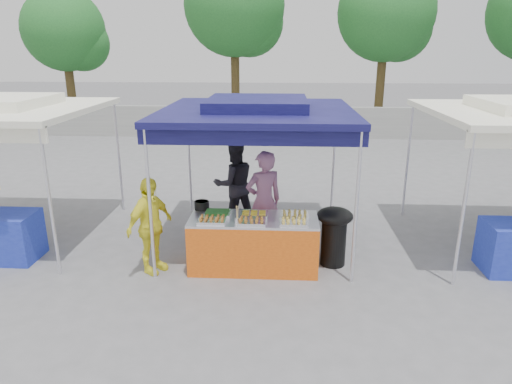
# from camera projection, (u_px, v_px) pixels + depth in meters

# --- Properties ---
(ground_plane) EXTENTS (80.00, 80.00, 0.00)m
(ground_plane) POSITION_uv_depth(u_px,v_px,m) (254.00, 264.00, 7.43)
(ground_plane) COLOR slate
(back_wall) EXTENTS (40.00, 0.25, 1.20)m
(back_wall) POSITION_uv_depth(u_px,v_px,m) (270.00, 122.00, 17.72)
(back_wall) COLOR gray
(back_wall) RESTS_ON ground_plane
(main_canopy) EXTENTS (3.20, 3.20, 2.57)m
(main_canopy) POSITION_uv_depth(u_px,v_px,m) (257.00, 110.00, 7.64)
(main_canopy) COLOR silver
(main_canopy) RESTS_ON ground_plane
(tree_0) EXTENTS (3.41, 3.33, 5.73)m
(tree_0) POSITION_uv_depth(u_px,v_px,m) (68.00, 34.00, 18.85)
(tree_0) COLOR #4C3B1D
(tree_0) RESTS_ON ground_plane
(tree_1) EXTENTS (4.12, 4.12, 7.08)m
(tree_1) POSITION_uv_depth(u_px,v_px,m) (238.00, 10.00, 18.71)
(tree_1) COLOR #4C3B1D
(tree_1) RESTS_ON ground_plane
(tree_2) EXTENTS (3.87, 3.87, 6.64)m
(tree_2) POSITION_uv_depth(u_px,v_px,m) (389.00, 17.00, 18.28)
(tree_2) COLOR #4C3B1D
(tree_2) RESTS_ON ground_plane
(vendor_table) EXTENTS (2.00, 0.80, 0.85)m
(vendor_table) POSITION_uv_depth(u_px,v_px,m) (254.00, 243.00, 7.21)
(vendor_table) COLOR #E35C14
(vendor_table) RESTS_ON ground_plane
(food_tray_fl) EXTENTS (0.42, 0.30, 0.07)m
(food_tray_fl) POSITION_uv_depth(u_px,v_px,m) (212.00, 220.00, 6.89)
(food_tray_fl) COLOR white
(food_tray_fl) RESTS_ON vendor_table
(food_tray_fm) EXTENTS (0.42, 0.30, 0.07)m
(food_tray_fm) POSITION_uv_depth(u_px,v_px,m) (251.00, 221.00, 6.84)
(food_tray_fm) COLOR white
(food_tray_fm) RESTS_ON vendor_table
(food_tray_fr) EXTENTS (0.42, 0.30, 0.07)m
(food_tray_fr) POSITION_uv_depth(u_px,v_px,m) (294.00, 222.00, 6.81)
(food_tray_fr) COLOR white
(food_tray_fr) RESTS_ON vendor_table
(food_tray_bl) EXTENTS (0.42, 0.30, 0.07)m
(food_tray_bl) POSITION_uv_depth(u_px,v_px,m) (217.00, 213.00, 7.17)
(food_tray_bl) COLOR white
(food_tray_bl) RESTS_ON vendor_table
(food_tray_bm) EXTENTS (0.42, 0.30, 0.07)m
(food_tray_bm) POSITION_uv_depth(u_px,v_px,m) (254.00, 214.00, 7.15)
(food_tray_bm) COLOR white
(food_tray_bm) RESTS_ON vendor_table
(food_tray_br) EXTENTS (0.42, 0.30, 0.07)m
(food_tray_br) POSITION_uv_depth(u_px,v_px,m) (295.00, 215.00, 7.10)
(food_tray_br) COLOR white
(food_tray_br) RESTS_ON vendor_table
(cooking_pot) EXTENTS (0.24, 0.24, 0.14)m
(cooking_pot) POSITION_uv_depth(u_px,v_px,m) (202.00, 205.00, 7.43)
(cooking_pot) COLOR black
(cooking_pot) RESTS_ON vendor_table
(skewer_cup) EXTENTS (0.07, 0.07, 0.09)m
(skewer_cup) POSITION_uv_depth(u_px,v_px,m) (237.00, 221.00, 6.84)
(skewer_cup) COLOR silver
(skewer_cup) RESTS_ON vendor_table
(wok_burner) EXTENTS (0.58, 0.58, 0.97)m
(wok_burner) POSITION_uv_depth(u_px,v_px,m) (334.00, 231.00, 7.28)
(wok_burner) COLOR black
(wok_burner) RESTS_ON ground_plane
(crate_left) EXTENTS (0.55, 0.38, 0.33)m
(crate_left) POSITION_uv_depth(u_px,v_px,m) (236.00, 242.00, 7.87)
(crate_left) COLOR #1729BE
(crate_left) RESTS_ON ground_plane
(crate_right) EXTENTS (0.47, 0.33, 0.28)m
(crate_right) POSITION_uv_depth(u_px,v_px,m) (265.00, 244.00, 7.85)
(crate_right) COLOR #1729BE
(crate_right) RESTS_ON ground_plane
(crate_stacked) EXTENTS (0.47, 0.33, 0.28)m
(crate_stacked) POSITION_uv_depth(u_px,v_px,m) (265.00, 229.00, 7.77)
(crate_stacked) COLOR #1729BE
(crate_stacked) RESTS_ON crate_right
(vendor_woman) EXTENTS (0.76, 0.65, 1.76)m
(vendor_woman) POSITION_uv_depth(u_px,v_px,m) (264.00, 202.00, 7.73)
(vendor_woman) COLOR #A1668C
(vendor_woman) RESTS_ON ground_plane
(helper_man) EXTENTS (1.01, 0.91, 1.70)m
(helper_man) POSITION_uv_depth(u_px,v_px,m) (234.00, 184.00, 8.85)
(helper_man) COLOR #232329
(helper_man) RESTS_ON ground_plane
(customer_person) EXTENTS (0.77, 0.96, 1.53)m
(customer_person) POSITION_uv_depth(u_px,v_px,m) (150.00, 226.00, 6.99)
(customer_person) COLOR #FFF738
(customer_person) RESTS_ON ground_plane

